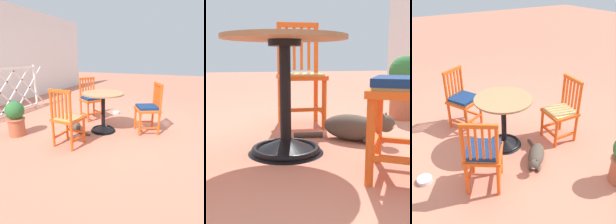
# 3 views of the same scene
# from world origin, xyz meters

# --- Properties ---
(ground_plane) EXTENTS (24.00, 24.00, 0.00)m
(ground_plane) POSITION_xyz_m (0.00, 0.00, 0.00)
(ground_plane) COLOR #C6755B
(cafe_table) EXTENTS (0.76, 0.76, 0.73)m
(cafe_table) POSITION_xyz_m (-0.04, 0.04, 0.28)
(cafe_table) COLOR black
(cafe_table) RESTS_ON ground_plane
(orange_chair_tucked_in) EXTENTS (0.43, 0.43, 0.91)m
(orange_chair_tucked_in) POSITION_xyz_m (-0.82, 0.31, 0.43)
(orange_chair_tucked_in) COLOR #EA5619
(orange_chair_tucked_in) RESTS_ON ground_plane
(tabby_cat) EXTENTS (0.46, 0.65, 0.23)m
(tabby_cat) POSITION_xyz_m (-0.19, 0.58, 0.10)
(tabby_cat) COLOR #4C4238
(tabby_cat) RESTS_ON ground_plane
(terracotta_planter) EXTENTS (0.32, 0.32, 0.62)m
(terracotta_planter) POSITION_xyz_m (-0.85, 1.37, 0.33)
(terracotta_planter) COLOR #B25B3D
(terracotta_planter) RESTS_ON ground_plane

